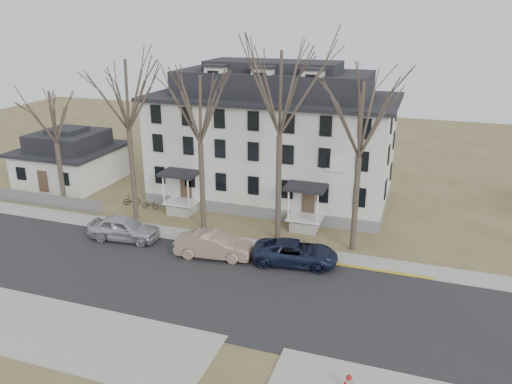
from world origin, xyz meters
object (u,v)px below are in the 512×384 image
at_px(bicycle_right, 132,200).
at_px(bicycle_left, 150,205).
at_px(car_silver, 124,229).
at_px(boarding_house, 272,140).
at_px(tree_center, 280,87).
at_px(tree_bungalow, 52,114).
at_px(car_navy, 295,253).
at_px(tree_far_left, 125,90).
at_px(tree_mid_left, 199,105).
at_px(small_house, 71,160).
at_px(fire_hydrant, 349,384).
at_px(tree_mid_right, 362,114).
at_px(car_tan, 214,246).

bearing_deg(bicycle_right, bicycle_left, -121.57).
relative_size(car_silver, bicycle_left, 3.45).
relative_size(boarding_house, tree_center, 1.41).
distance_m(tree_bungalow, car_navy, 22.71).
distance_m(boarding_house, tree_center, 10.39).
distance_m(car_navy, bicycle_right, 17.15).
height_order(tree_bungalow, bicycle_left, tree_bungalow).
height_order(tree_far_left, tree_mid_left, tree_far_left).
relative_size(small_house, bicycle_left, 5.73).
xyz_separation_m(tree_mid_left, fire_hydrant, (13.49, -14.26, -9.14)).
bearing_deg(tree_mid_right, tree_mid_left, 180.00).
xyz_separation_m(tree_mid_left, car_navy, (8.22, -3.40, -8.82)).
height_order(bicycle_left, bicycle_right, bicycle_right).
bearing_deg(car_navy, tree_bungalow, 72.94).
bearing_deg(bicycle_left, fire_hydrant, -134.04).
bearing_deg(fire_hydrant, boarding_house, 115.07).
xyz_separation_m(bicycle_left, fire_hydrant, (19.45, -16.34, 0.06)).
bearing_deg(car_tan, tree_center, -45.05).
height_order(tree_mid_left, fire_hydrant, tree_mid_left).
distance_m(tree_far_left, car_silver, 10.30).
relative_size(car_tan, bicycle_left, 3.43).
height_order(boarding_house, car_navy, boarding_house).
xyz_separation_m(tree_mid_right, bicycle_right, (-19.41, 2.41, -9.15)).
height_order(boarding_house, tree_center, tree_center).
bearing_deg(small_house, tree_far_left, -29.39).
relative_size(small_house, tree_bungalow, 0.81).
height_order(boarding_house, tree_far_left, tree_far_left).
relative_size(tree_far_left, tree_mid_left, 1.08).
bearing_deg(small_house, tree_mid_left, -20.03).
distance_m(tree_bungalow, car_tan, 17.84).
height_order(tree_mid_right, fire_hydrant, tree_mid_right).
height_order(tree_center, car_silver, tree_center).
xyz_separation_m(car_tan, bicycle_right, (-10.63, 6.68, -0.41)).
bearing_deg(bicycle_left, tree_mid_right, -100.81).
bearing_deg(tree_bungalow, boarding_house, 27.01).
height_order(boarding_house, car_tan, boarding_house).
bearing_deg(tree_mid_left, tree_mid_right, 0.00).
height_order(boarding_house, tree_bungalow, boarding_house).
distance_m(tree_center, bicycle_right, 17.67).
xyz_separation_m(tree_bungalow, car_silver, (8.39, -3.85, -7.23)).
distance_m(car_silver, car_navy, 12.84).
xyz_separation_m(small_house, car_silver, (12.39, -10.04, -1.36)).
distance_m(tree_far_left, tree_mid_left, 6.05).
xyz_separation_m(tree_far_left, car_silver, (1.39, -3.85, -9.45)).
bearing_deg(tree_bungalow, bicycle_right, 25.29).
bearing_deg(bicycle_left, tree_far_left, 175.09).
relative_size(tree_far_left, bicycle_left, 9.03).
height_order(tree_mid_left, car_navy, tree_mid_left).
height_order(boarding_house, bicycle_left, boarding_house).
bearing_deg(tree_far_left, bicycle_right, 128.42).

